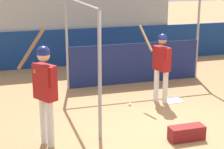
{
  "coord_description": "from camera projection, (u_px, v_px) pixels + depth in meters",
  "views": [
    {
      "loc": [
        -3.03,
        -6.4,
        3.19
      ],
      "look_at": [
        -0.77,
        0.93,
        1.05
      ],
      "focal_mm": 60.0,
      "sensor_mm": 36.0,
      "label": 1
    }
  ],
  "objects": [
    {
      "name": "player_batter",
      "position": [
        161.0,
        61.0,
        9.12
      ],
      "size": [
        0.56,
        0.87,
        1.89
      ],
      "rotation": [
        0.0,
        0.0,
        1.78
      ],
      "color": "silver",
      "rests_on": "ground"
    },
    {
      "name": "equipment_bag",
      "position": [
        187.0,
        133.0,
        7.27
      ],
      "size": [
        0.7,
        0.28,
        0.28
      ],
      "color": "maroon",
      "rests_on": "ground"
    },
    {
      "name": "ground_plane",
      "position": [
        162.0,
        133.0,
        7.6
      ],
      "size": [
        60.0,
        60.0,
        0.0
      ],
      "primitive_type": "plane",
      "color": "#A8754C"
    },
    {
      "name": "player_waiting",
      "position": [
        45.0,
        85.0,
        6.77
      ],
      "size": [
        0.67,
        0.66,
        2.19
      ],
      "rotation": [
        0.0,
        0.0,
        2.1
      ],
      "color": "silver",
      "rests_on": "ground"
    },
    {
      "name": "outfield_wall",
      "position": [
        90.0,
        46.0,
        13.04
      ],
      "size": [
        24.0,
        0.12,
        1.25
      ],
      "color": "navy",
      "rests_on": "ground"
    },
    {
      "name": "bleacher_section",
      "position": [
        79.0,
        17.0,
        14.34
      ],
      "size": [
        5.95,
        3.2,
        2.93
      ],
      "color": "#9E9E99",
      "rests_on": "ground"
    },
    {
      "name": "baseball",
      "position": [
        130.0,
        104.0,
        9.13
      ],
      "size": [
        0.07,
        0.07,
        0.07
      ],
      "color": "white",
      "rests_on": "ground"
    },
    {
      "name": "batting_cage",
      "position": [
        143.0,
        50.0,
        10.19
      ],
      "size": [
        4.04,
        3.43,
        2.54
      ],
      "color": "gray",
      "rests_on": "ground"
    },
    {
      "name": "home_plate",
      "position": [
        173.0,
        100.0,
        9.49
      ],
      "size": [
        0.44,
        0.44,
        0.02
      ],
      "color": "white",
      "rests_on": "ground"
    }
  ]
}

